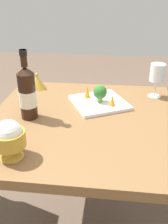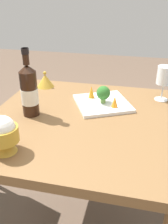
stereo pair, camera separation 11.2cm
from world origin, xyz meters
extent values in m
cube|color=brown|center=(0.00, 0.00, 0.71)|extent=(0.87, 0.87, 0.04)
cylinder|color=brown|center=(-0.37, 0.37, 0.34)|extent=(0.05, 0.05, 0.69)
cylinder|color=brown|center=(0.37, 0.37, 0.34)|extent=(0.05, 0.05, 0.69)
cylinder|color=black|center=(-0.25, -0.02, 0.83)|extent=(0.08, 0.07, 0.21)
cone|color=black|center=(-0.25, -0.02, 0.95)|extent=(0.08, 0.07, 0.03)
cylinder|color=black|center=(-0.25, -0.02, 1.00)|extent=(0.03, 0.03, 0.07)
cylinder|color=black|center=(-0.25, -0.02, 1.02)|extent=(0.03, 0.03, 0.02)
cylinder|color=silver|center=(-0.25, -0.02, 0.82)|extent=(0.08, 0.08, 0.07)
cylinder|color=white|center=(0.35, 0.29, 0.73)|extent=(0.07, 0.07, 0.00)
cylinder|color=white|center=(0.35, 0.29, 0.77)|extent=(0.01, 0.01, 0.08)
cylinder|color=white|center=(0.35, 0.29, 0.86)|extent=(0.08, 0.08, 0.09)
cone|color=gold|center=(-0.22, -0.31, 0.75)|extent=(0.08, 0.08, 0.04)
cylinder|color=gold|center=(-0.22, -0.31, 0.80)|extent=(0.11, 0.11, 0.05)
sphere|color=white|center=(-0.22, -0.31, 0.82)|extent=(0.09, 0.09, 0.09)
cone|color=gold|center=(-0.31, 0.33, 0.76)|extent=(0.10, 0.10, 0.07)
sphere|color=gold|center=(-0.31, 0.33, 0.81)|extent=(0.02, 0.02, 0.02)
cube|color=white|center=(0.06, 0.16, 0.73)|extent=(0.34, 0.34, 0.02)
cylinder|color=#729E4C|center=(0.06, 0.15, 0.76)|extent=(0.03, 0.03, 0.03)
sphere|color=#2D6B28|center=(0.06, 0.15, 0.79)|extent=(0.07, 0.07, 0.07)
cone|color=orange|center=(-0.01, 0.20, 0.77)|extent=(0.03, 0.03, 0.06)
cone|color=orange|center=(0.12, 0.11, 0.77)|extent=(0.03, 0.03, 0.06)
camera|label=1|loc=(0.12, -0.99, 1.27)|focal=40.39mm
camera|label=2|loc=(0.23, -0.98, 1.27)|focal=40.39mm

